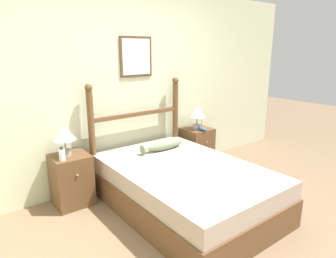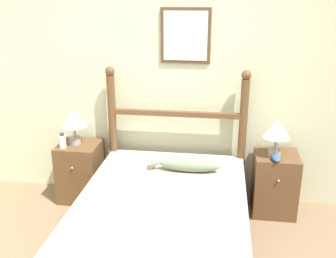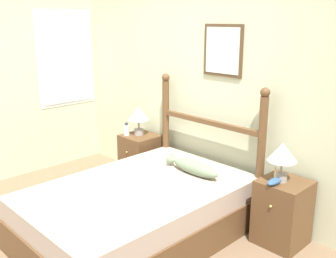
# 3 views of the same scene
# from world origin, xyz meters

# --- Properties ---
(ground_plane) EXTENTS (16.00, 16.00, 0.00)m
(ground_plane) POSITION_xyz_m (0.00, 0.00, 0.00)
(ground_plane) COLOR #7A6047
(wall_back) EXTENTS (6.40, 0.08, 2.55)m
(wall_back) POSITION_xyz_m (0.00, 1.73, 1.28)
(wall_back) COLOR beige
(wall_back) RESTS_ON ground_plane
(bed) EXTENTS (1.38, 2.05, 0.51)m
(bed) POSITION_xyz_m (0.14, 0.60, 0.25)
(bed) COLOR brown
(bed) RESTS_ON ground_plane
(headboard) EXTENTS (1.39, 0.09, 1.38)m
(headboard) POSITION_xyz_m (0.14, 1.59, 0.74)
(headboard) COLOR brown
(headboard) RESTS_ON ground_plane
(nightstand_left) EXTENTS (0.41, 0.43, 0.60)m
(nightstand_left) POSITION_xyz_m (-0.84, 1.47, 0.30)
(nightstand_left) COLOR brown
(nightstand_left) RESTS_ON ground_plane
(nightstand_right) EXTENTS (0.41, 0.43, 0.60)m
(nightstand_right) POSITION_xyz_m (1.12, 1.47, 0.30)
(nightstand_right) COLOR brown
(nightstand_right) RESTS_ON ground_plane
(table_lamp_left) EXTENTS (0.25, 0.25, 0.35)m
(table_lamp_left) POSITION_xyz_m (-0.88, 1.48, 0.85)
(table_lamp_left) COLOR gray
(table_lamp_left) RESTS_ON nightstand_left
(table_lamp_right) EXTENTS (0.25, 0.25, 0.35)m
(table_lamp_right) POSITION_xyz_m (1.08, 1.44, 0.85)
(table_lamp_right) COLOR gray
(table_lamp_right) RESTS_ON nightstand_right
(bottle) EXTENTS (0.07, 0.07, 0.16)m
(bottle) POSITION_xyz_m (-0.96, 1.35, 0.67)
(bottle) COLOR white
(bottle) RESTS_ON nightstand_left
(model_boat) EXTENTS (0.08, 0.19, 0.16)m
(model_boat) POSITION_xyz_m (1.09, 1.34, 0.63)
(model_boat) COLOR #335684
(model_boat) RESTS_ON nightstand_right
(fish_pillow) EXTENTS (0.63, 0.14, 0.13)m
(fish_pillow) POSITION_xyz_m (0.28, 1.19, 0.57)
(fish_pillow) COLOR gray
(fish_pillow) RESTS_ON bed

